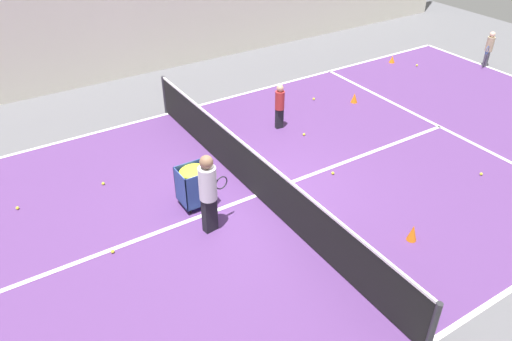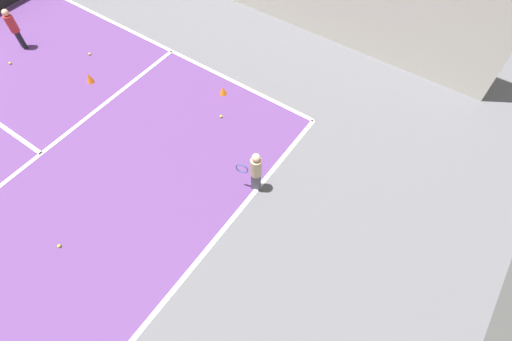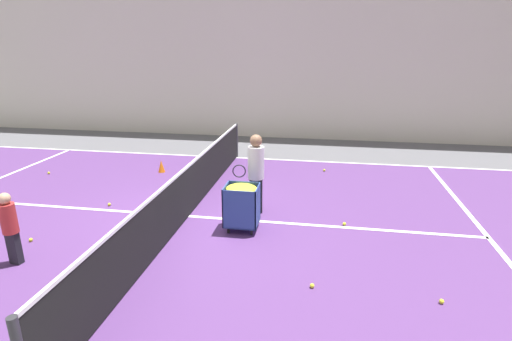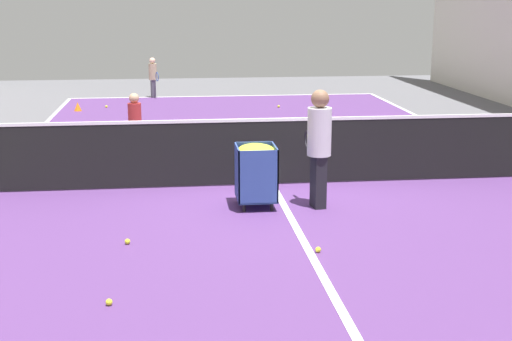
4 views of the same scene
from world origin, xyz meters
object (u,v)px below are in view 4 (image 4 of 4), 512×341
Objects in this scene: child_midcourt at (135,121)px; ball_cart at (256,163)px; tennis_net at (272,150)px; training_cone_1 at (137,126)px; coach_at_net at (319,141)px; training_cone_0 at (406,147)px; player_near_baseline at (153,75)px.

child_midcourt is 1.34× the size of ball_cart.
tennis_net reaches higher than training_cone_1.
training_cone_0 is at bearing -44.89° from coach_at_net.
child_midcourt reaches higher than training_cone_0.
coach_at_net reaches higher than child_midcourt.
tennis_net reaches higher than ball_cart.
player_near_baseline is at bearing -92.47° from training_cone_1.
child_midcourt is 3.58× the size of training_cone_0.
ball_cart is (-1.73, 11.88, -0.04)m from player_near_baseline.
coach_at_net reaches higher than training_cone_1.
ball_cart is 3.23× the size of training_cone_1.
player_near_baseline reaches higher than ball_cart.
coach_at_net is 1.85× the size of ball_cart.
player_near_baseline is 12.29m from coach_at_net.
coach_at_net is 3.99m from training_cone_0.
coach_at_net is 6.98m from training_cone_1.
ball_cart is at bearing -8.07° from player_near_baseline.
coach_at_net is 4.50m from child_midcourt.
player_near_baseline is 0.70× the size of coach_at_net.
child_midcourt is at bearing 29.95° from coach_at_net.
child_midcourt reaches higher than player_near_baseline.
training_cone_0 is at bearing 12.85° from player_near_baseline.
coach_at_net reaches higher than player_near_baseline.
tennis_net is at bearing 11.27° from coach_at_net.
child_midcourt reaches higher than tennis_net.
training_cone_1 is (0.25, 5.70, -0.54)m from player_near_baseline.
ball_cart is 6.51m from training_cone_1.
player_near_baseline is at bearing -81.69° from ball_cart.
child_midcourt is at bearing 92.20° from training_cone_1.
child_midcourt reaches higher than training_cone_1.
tennis_net is 1.31m from ball_cart.
tennis_net is 5.61× the size of coach_at_net.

